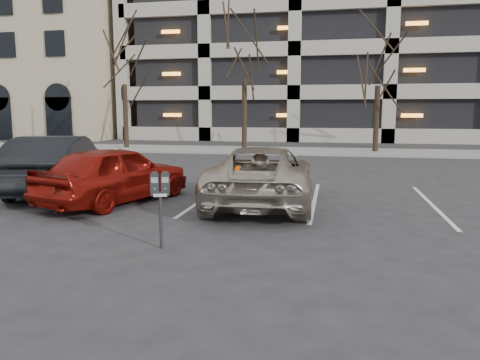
% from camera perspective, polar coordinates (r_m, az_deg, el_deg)
% --- Properties ---
extents(ground, '(140.00, 140.00, 0.00)m').
position_cam_1_polar(ground, '(9.88, 0.36, -4.72)').
color(ground, '#28282B').
rests_on(ground, ground).
extents(sidewalk, '(80.00, 4.00, 0.12)m').
position_cam_1_polar(sidewalk, '(25.60, 7.16, 3.52)').
color(sidewalk, gray).
rests_on(sidewalk, ground).
extents(stall_lines, '(16.90, 5.20, 0.00)m').
position_cam_1_polar(stall_lines, '(12.38, -4.00, -2.00)').
color(stall_lines, silver).
rests_on(stall_lines, ground).
extents(parking_garage, '(52.00, 20.00, 19.00)m').
position_cam_1_polar(parking_garage, '(45.01, 25.32, 16.68)').
color(parking_garage, black).
rests_on(parking_garage, ground).
extents(office_building, '(26.00, 16.20, 15.00)m').
position_cam_1_polar(office_building, '(49.66, -26.54, 13.70)').
color(office_building, tan).
rests_on(office_building, ground).
extents(tree_a, '(3.63, 3.63, 8.26)m').
position_cam_1_polar(tree_a, '(28.30, -14.08, 15.80)').
color(tree_a, black).
rests_on(tree_a, ground).
extents(tree_b, '(3.84, 3.84, 8.73)m').
position_cam_1_polar(tree_b, '(26.21, 0.56, 17.41)').
color(tree_b, black).
rests_on(tree_b, ground).
extents(tree_c, '(3.44, 3.44, 7.81)m').
position_cam_1_polar(tree_c, '(25.76, 16.66, 15.72)').
color(tree_c, black).
rests_on(tree_c, ground).
extents(parking_meter, '(0.34, 0.22, 1.25)m').
position_cam_1_polar(parking_meter, '(7.70, -9.71, -1.35)').
color(parking_meter, black).
rests_on(parking_meter, ground).
extents(suv_silver, '(2.64, 5.18, 1.41)m').
position_cam_1_polar(suv_silver, '(11.31, 2.68, 0.58)').
color(suv_silver, '#BAAD9E').
rests_on(suv_silver, ground).
extents(car_red, '(2.89, 4.50, 1.43)m').
position_cam_1_polar(car_red, '(11.85, -14.97, 0.72)').
color(car_red, maroon).
rests_on(car_red, ground).
extents(car_dark, '(2.76, 5.03, 1.57)m').
position_cam_1_polar(car_dark, '(13.86, -21.33, 1.82)').
color(car_dark, black).
rests_on(car_dark, ground).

